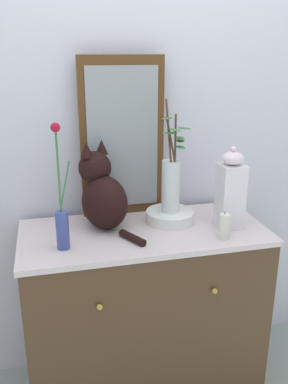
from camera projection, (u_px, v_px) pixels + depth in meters
name	position (u px, v px, depth m)	size (l,w,h in m)	color
wall_back	(128.00, 124.00, 2.02)	(4.40, 0.08, 2.60)	silver
sideboard	(144.00, 313.00, 2.00)	(1.10, 0.52, 0.88)	#49321F
mirror_leaning	(122.00, 138.00, 1.93)	(0.40, 0.03, 0.75)	#513218
cat_sitting	(102.00, 194.00, 1.84)	(0.28, 0.38, 0.39)	black
vase_slim_green	(62.00, 219.00, 1.64)	(0.07, 0.05, 0.51)	#38468F
bowl_porcelain	(170.00, 216.00, 1.94)	(0.22, 0.22, 0.05)	white
vase_glass_clear	(171.00, 182.00, 1.88)	(0.15, 0.14, 0.52)	silver
jar_lidded_porcelain	(231.00, 191.00, 1.84)	(0.11, 0.11, 0.37)	white
candle_pillar	(224.00, 226.00, 1.75)	(0.04, 0.04, 0.12)	silver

